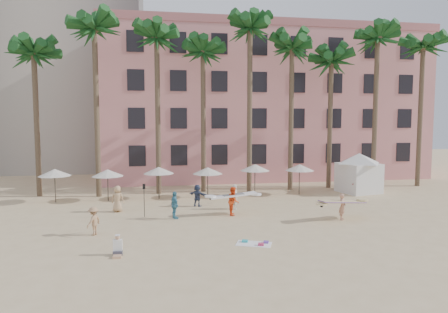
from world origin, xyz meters
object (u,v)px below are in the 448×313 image
object	(u,v)px
pink_hotel	(261,107)
carrier_yellow	(342,205)
cabana	(359,169)
carrier_white	(233,200)

from	to	relation	value
pink_hotel	carrier_yellow	xyz separation A→B (m)	(-0.37, -22.36, -7.03)
pink_hotel	cabana	bearing A→B (deg)	-67.44
cabana	carrier_yellow	size ratio (longest dim) A/B	1.59
carrier_white	carrier_yellow	bearing A→B (deg)	-20.45
cabana	carrier_yellow	distance (m)	10.85
cabana	pink_hotel	bearing A→B (deg)	112.56
cabana	carrier_yellow	bearing A→B (deg)	-123.24
cabana	carrier_yellow	xyz separation A→B (m)	(-5.91, -9.03, -1.09)
pink_hotel	carrier_white	world-z (taller)	pink_hotel
cabana	carrier_white	world-z (taller)	cabana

